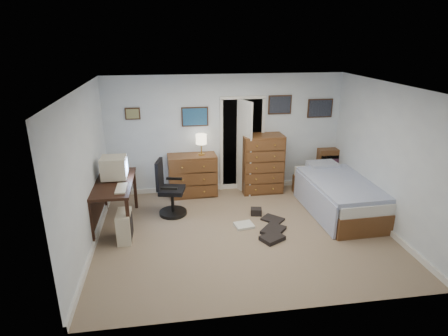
# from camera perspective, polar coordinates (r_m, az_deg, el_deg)

# --- Properties ---
(floor) EXTENTS (5.00, 4.00, 0.02)m
(floor) POSITION_cam_1_polar(r_m,az_deg,el_deg) (6.62, 2.96, -9.83)
(floor) COLOR gray
(floor) RESTS_ON ground
(computer_desk) EXTENTS (0.68, 1.46, 0.84)m
(computer_desk) POSITION_cam_1_polar(r_m,az_deg,el_deg) (6.85, -17.24, -3.57)
(computer_desk) COLOR #321A10
(computer_desk) RESTS_ON floor
(crt_monitor) EXTENTS (0.44, 0.40, 0.40)m
(crt_monitor) POSITION_cam_1_polar(r_m,az_deg,el_deg) (6.83, -16.39, 0.04)
(crt_monitor) COLOR beige
(crt_monitor) RESTS_ON computer_desk
(keyboard) EXTENTS (0.17, 0.45, 0.03)m
(keyboard) POSITION_cam_1_polar(r_m,az_deg,el_deg) (6.41, -15.38, -3.00)
(keyboard) COLOR beige
(keyboard) RESTS_ON computer_desk
(pc_tower) EXTENTS (0.23, 0.47, 0.50)m
(pc_tower) POSITION_cam_1_polar(r_m,az_deg,el_deg) (6.48, -14.89, -8.57)
(pc_tower) COLOR beige
(pc_tower) RESTS_ON floor
(office_chair) EXTENTS (0.62, 0.62, 1.08)m
(office_chair) POSITION_cam_1_polar(r_m,az_deg,el_deg) (7.13, -8.39, -3.92)
(office_chair) COLOR black
(office_chair) RESTS_ON floor
(media_stack) EXTENTS (0.16, 0.16, 0.78)m
(media_stack) POSITION_cam_1_polar(r_m,az_deg,el_deg) (8.30, -15.85, -1.26)
(media_stack) COLOR maroon
(media_stack) RESTS_ON floor
(low_dresser) EXTENTS (1.03, 0.55, 0.89)m
(low_dresser) POSITION_cam_1_polar(r_m,az_deg,el_deg) (7.94, -4.82, -1.07)
(low_dresser) COLOR brown
(low_dresser) RESTS_ON floor
(table_lamp) EXTENTS (0.23, 0.23, 0.43)m
(table_lamp) POSITION_cam_1_polar(r_m,az_deg,el_deg) (7.72, -3.50, 4.30)
(table_lamp) COLOR gold
(table_lamp) RESTS_ON low_dresser
(doorway) EXTENTS (0.96, 1.12, 2.05)m
(doorway) POSITION_cam_1_polar(r_m,az_deg,el_deg) (8.36, 2.36, 4.09)
(doorway) COLOR black
(doorway) RESTS_ON floor
(tall_dresser) EXTENTS (0.87, 0.52, 1.27)m
(tall_dresser) POSITION_cam_1_polar(r_m,az_deg,el_deg) (8.07, 5.82, 0.68)
(tall_dresser) COLOR brown
(tall_dresser) RESTS_ON floor
(headboard_bookcase) EXTENTS (0.96, 0.29, 0.85)m
(headboard_bookcase) POSITION_cam_1_polar(r_m,az_deg,el_deg) (8.83, 16.93, 0.34)
(headboard_bookcase) COLOR brown
(headboard_bookcase) RESTS_ON floor
(bed) EXTENTS (1.24, 2.22, 0.71)m
(bed) POSITION_cam_1_polar(r_m,az_deg,el_deg) (7.56, 17.06, -3.88)
(bed) COLOR brown
(bed) RESTS_ON floor
(wall_posters) EXTENTS (4.38, 0.04, 0.60)m
(wall_posters) POSITION_cam_1_polar(r_m,az_deg,el_deg) (7.96, 4.42, 8.75)
(wall_posters) COLOR #331E11
(wall_posters) RESTS_ON floor
(floor_clutter) EXTENTS (0.99, 1.27, 0.13)m
(floor_clutter) POSITION_cam_1_polar(r_m,az_deg,el_deg) (6.75, 6.34, -8.87)
(floor_clutter) COLOR black
(floor_clutter) RESTS_ON floor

